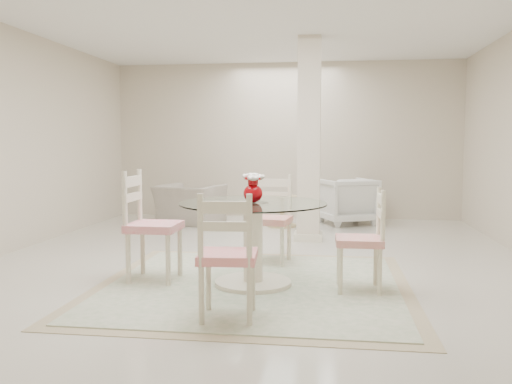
# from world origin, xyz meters

# --- Properties ---
(ground) EXTENTS (7.00, 7.00, 0.00)m
(ground) POSITION_xyz_m (0.00, 0.00, 0.00)
(ground) COLOR beige
(ground) RESTS_ON ground
(room_shell) EXTENTS (6.02, 7.02, 2.71)m
(room_shell) POSITION_xyz_m (0.00, 0.00, 1.86)
(room_shell) COLOR beige
(room_shell) RESTS_ON ground
(column) EXTENTS (0.30, 0.30, 2.70)m
(column) POSITION_xyz_m (0.50, 1.30, 1.35)
(column) COLOR beige
(column) RESTS_ON ground
(area_rug) EXTENTS (2.86, 2.86, 0.02)m
(area_rug) POSITION_xyz_m (0.10, -1.16, 0.01)
(area_rug) COLOR tan
(area_rug) RESTS_ON ground
(dining_table) EXTENTS (1.34, 1.34, 0.77)m
(dining_table) POSITION_xyz_m (0.10, -1.16, 0.39)
(dining_table) COLOR beige
(dining_table) RESTS_ON ground
(red_vase) EXTENTS (0.20, 0.19, 0.27)m
(red_vase) POSITION_xyz_m (0.10, -1.16, 0.90)
(red_vase) COLOR #A1040B
(red_vase) RESTS_ON dining_table
(dining_chair_east) EXTENTS (0.41, 0.41, 1.01)m
(dining_chair_east) POSITION_xyz_m (1.11, -1.21, 0.53)
(dining_chair_east) COLOR #F0E9C6
(dining_chair_east) RESTS_ON ground
(dining_chair_north) EXTENTS (0.48, 0.48, 1.06)m
(dining_chair_north) POSITION_xyz_m (0.16, -0.15, 0.56)
(dining_chair_north) COLOR beige
(dining_chair_north) RESTS_ON ground
(dining_chair_west) EXTENTS (0.47, 0.47, 1.16)m
(dining_chair_west) POSITION_xyz_m (-0.93, -1.11, 0.61)
(dining_chair_west) COLOR beige
(dining_chair_west) RESTS_ON ground
(dining_chair_south) EXTENTS (0.45, 0.45, 1.05)m
(dining_chair_south) POSITION_xyz_m (0.05, -2.18, 0.55)
(dining_chair_south) COLOR beige
(dining_chair_south) RESTS_ON ground
(recliner_taupe) EXTENTS (1.16, 1.07, 0.63)m
(recliner_taupe) POSITION_xyz_m (-1.47, 2.52, 0.32)
(recliner_taupe) COLOR #A29286
(recliner_taupe) RESTS_ON ground
(armchair_white) EXTENTS (1.07, 1.08, 0.75)m
(armchair_white) POSITION_xyz_m (1.06, 2.85, 0.37)
(armchair_white) COLOR silver
(armchair_white) RESTS_ON ground
(side_table) EXTENTS (0.47, 0.47, 0.49)m
(side_table) POSITION_xyz_m (0.04, 2.41, 0.23)
(side_table) COLOR #D3BB82
(side_table) RESTS_ON ground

